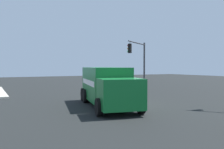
{
  "coord_description": "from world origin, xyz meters",
  "views": [
    {
      "loc": [
        -14.8,
        8.86,
        2.73
      ],
      "look_at": [
        -0.89,
        1.38,
        2.18
      ],
      "focal_mm": 37.85,
      "sensor_mm": 36.0,
      "label": 1
    }
  ],
  "objects": [
    {
      "name": "traffic_light_primary",
      "position": [
        7.11,
        -6.42,
        3.7
      ],
      "size": [
        2.93,
        4.11,
        5.53
      ],
      "color": "#38383D",
      "rests_on": "ground"
    },
    {
      "name": "delivery_truck",
      "position": [
        -0.46,
        1.52,
        1.4
      ],
      "size": [
        7.94,
        4.29,
        2.65
      ],
      "color": "#146B2D",
      "rests_on": "ground"
    },
    {
      "name": "ground_plane",
      "position": [
        0.0,
        0.0,
        0.0
      ],
      "size": [
        100.0,
        100.0,
        0.0
      ],
      "primitive_type": "plane",
      "color": "black"
    }
  ]
}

